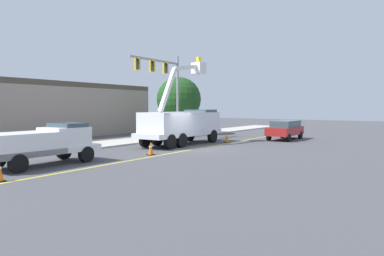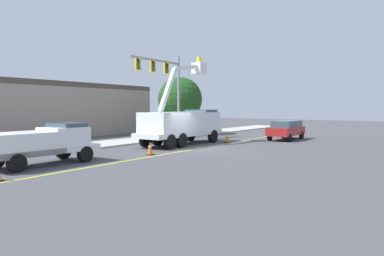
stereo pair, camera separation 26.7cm
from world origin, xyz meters
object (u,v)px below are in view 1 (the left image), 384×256
at_px(traffic_cone_mid_front, 151,148).
at_px(traffic_signal_mast, 164,79).
at_px(service_pickup_truck, 43,143).
at_px(passing_minivan, 285,129).
at_px(utility_bucket_truck, 182,124).
at_px(traffic_cone_mid_rear, 227,137).

bearing_deg(traffic_cone_mid_front, traffic_signal_mast, 36.92).
xyz_separation_m(service_pickup_truck, traffic_cone_mid_front, (6.02, -1.61, -0.72)).
xyz_separation_m(service_pickup_truck, passing_minivan, (20.49, -4.21, -0.15)).
relative_size(service_pickup_truck, traffic_signal_mast, 0.75).
bearing_deg(traffic_cone_mid_front, utility_bucket_truck, 20.57).
bearing_deg(service_pickup_truck, traffic_cone_mid_rear, -5.24).
bearing_deg(utility_bucket_truck, traffic_signal_mast, 59.64).
xyz_separation_m(utility_bucket_truck, passing_minivan, (8.66, -4.79, -0.64)).
bearing_deg(traffic_cone_mid_rear, passing_minivan, -28.01).
xyz_separation_m(utility_bucket_truck, traffic_signal_mast, (2.29, 3.91, 3.78)).
bearing_deg(passing_minivan, service_pickup_truck, 168.38).
bearing_deg(passing_minivan, utility_bucket_truck, 151.05).
bearing_deg(passing_minivan, traffic_cone_mid_front, 169.79).
bearing_deg(passing_minivan, traffic_signal_mast, 126.20).
bearing_deg(traffic_cone_mid_rear, traffic_signal_mast, 100.28).
distance_m(traffic_cone_mid_rear, traffic_signal_mast, 7.77).
relative_size(traffic_cone_mid_front, traffic_signal_mast, 0.11).
xyz_separation_m(utility_bucket_truck, traffic_cone_mid_rear, (3.36, -1.97, -1.19)).
relative_size(utility_bucket_truck, traffic_cone_mid_rear, 9.57).
xyz_separation_m(utility_bucket_truck, service_pickup_truck, (-11.84, -0.58, -0.50)).
bearing_deg(service_pickup_truck, utility_bucket_truck, 2.78).
distance_m(service_pickup_truck, traffic_signal_mast, 15.43).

